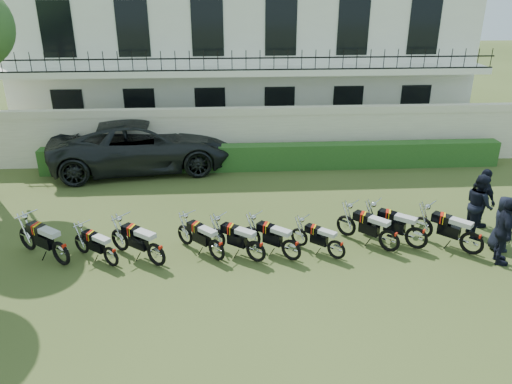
# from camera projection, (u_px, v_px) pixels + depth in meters

# --- Properties ---
(ground) EXTENTS (100.00, 100.00, 0.00)m
(ground) POSITION_uv_depth(u_px,v_px,m) (262.00, 265.00, 13.15)
(ground) COLOR #37461C
(ground) RESTS_ON ground
(perimeter_wall) EXTENTS (30.00, 0.35, 2.30)m
(perimeter_wall) POSITION_uv_depth(u_px,v_px,m) (247.00, 135.00, 20.03)
(perimeter_wall) COLOR #ECE2C7
(perimeter_wall) RESTS_ON ground
(hedge) EXTENTS (18.00, 0.60, 1.00)m
(hedge) POSITION_uv_depth(u_px,v_px,m) (274.00, 157.00, 19.61)
(hedge) COLOR #1C4B1A
(hedge) RESTS_ON ground
(building) EXTENTS (20.40, 9.60, 7.40)m
(building) POSITION_uv_depth(u_px,v_px,m) (241.00, 50.00, 24.49)
(building) COLOR white
(building) RESTS_ON ground
(motorcycle_0) EXTENTS (1.76, 1.36, 1.16)m
(motorcycle_0) POSITION_uv_depth(u_px,v_px,m) (60.00, 248.00, 12.93)
(motorcycle_0) COLOR black
(motorcycle_0) RESTS_ON ground
(motorcycle_1) EXTENTS (1.42, 1.15, 0.95)m
(motorcycle_1) POSITION_uv_depth(u_px,v_px,m) (110.00, 252.00, 12.92)
(motorcycle_1) COLOR black
(motorcycle_1) RESTS_ON ground
(motorcycle_2) EXTENTS (1.66, 1.34, 1.11)m
(motorcycle_2) POSITION_uv_depth(u_px,v_px,m) (156.00, 249.00, 12.91)
(motorcycle_2) COLOR black
(motorcycle_2) RESTS_ON ground
(motorcycle_3) EXTENTS (1.37, 1.41, 1.02)m
(motorcycle_3) POSITION_uv_depth(u_px,v_px,m) (216.00, 245.00, 13.18)
(motorcycle_3) COLOR black
(motorcycle_3) RESTS_ON ground
(motorcycle_4) EXTENTS (1.60, 1.22, 1.05)m
(motorcycle_4) POSITION_uv_depth(u_px,v_px,m) (256.00, 246.00, 13.11)
(motorcycle_4) COLOR black
(motorcycle_4) RESTS_ON ground
(motorcycle_5) EXTENTS (1.54, 1.27, 1.04)m
(motorcycle_5) POSITION_uv_depth(u_px,v_px,m) (291.00, 245.00, 13.18)
(motorcycle_5) COLOR black
(motorcycle_5) RESTS_ON ground
(motorcycle_6) EXTENTS (1.36, 1.17, 0.93)m
(motorcycle_6) POSITION_uv_depth(u_px,v_px,m) (337.00, 245.00, 13.27)
(motorcycle_6) COLOR black
(motorcycle_6) RESTS_ON ground
(motorcycle_7) EXTENTS (1.49, 1.49, 1.10)m
(motorcycle_7) POSITION_uv_depth(u_px,v_px,m) (390.00, 236.00, 13.60)
(motorcycle_7) COLOR black
(motorcycle_7) RESTS_ON ground
(motorcycle_8) EXTENTS (1.65, 1.37, 1.12)m
(motorcycle_8) POSITION_uv_depth(u_px,v_px,m) (417.00, 233.00, 13.73)
(motorcycle_8) COLOR black
(motorcycle_8) RESTS_ON ground
(motorcycle_9) EXTENTS (1.54, 1.54, 1.13)m
(motorcycle_9) POSITION_uv_depth(u_px,v_px,m) (473.00, 238.00, 13.45)
(motorcycle_9) COLOR black
(motorcycle_9) RESTS_ON ground
(suv) EXTENTS (7.39, 4.19, 1.95)m
(suv) POSITION_uv_depth(u_px,v_px,m) (143.00, 145.00, 19.53)
(suv) COLOR black
(suv) RESTS_ON ground
(officer_2) EXTENTS (0.74, 1.16, 1.84)m
(officer_2) POSITION_uv_depth(u_px,v_px,m) (504.00, 232.00, 12.92)
(officer_2) COLOR black
(officer_2) RESTS_ON ground
(officer_3) EXTENTS (0.56, 0.81, 1.59)m
(officer_3) POSITION_uv_depth(u_px,v_px,m) (502.00, 224.00, 13.63)
(officer_3) COLOR black
(officer_3) RESTS_ON ground
(officer_4) EXTENTS (0.76, 0.94, 1.85)m
(officer_4) POSITION_uv_depth(u_px,v_px,m) (479.00, 205.00, 14.46)
(officer_4) COLOR black
(officer_4) RESTS_ON ground
(officer_5) EXTENTS (0.61, 1.14, 1.84)m
(officer_5) POSITION_uv_depth(u_px,v_px,m) (482.00, 198.00, 14.89)
(officer_5) COLOR black
(officer_5) RESTS_ON ground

